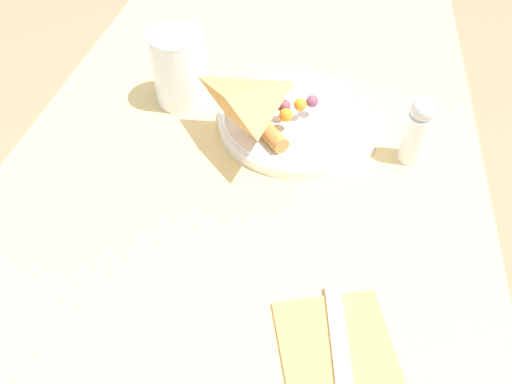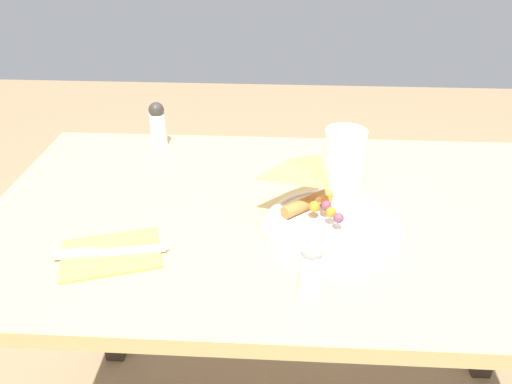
{
  "view_description": "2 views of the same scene",
  "coord_description": "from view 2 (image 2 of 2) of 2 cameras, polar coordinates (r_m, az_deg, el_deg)",
  "views": [
    {
      "loc": [
        -0.57,
        -0.11,
        1.23
      ],
      "look_at": [
        -0.15,
        -0.03,
        0.79
      ],
      "focal_mm": 35.0,
      "sensor_mm": 36.0,
      "label": 1
    },
    {
      "loc": [
        -0.06,
        -0.8,
        1.27
      ],
      "look_at": [
        -0.1,
        -0.04,
        0.82
      ],
      "focal_mm": 35.0,
      "sensor_mm": 36.0,
      "label": 2
    }
  ],
  "objects": [
    {
      "name": "dining_table",
      "position": [
        1.02,
        6.02,
        -7.67
      ],
      "size": [
        1.24,
        0.67,
        0.76
      ],
      "color": "#DBB770",
      "rests_on": "ground_plane"
    },
    {
      "name": "milk_glass",
      "position": [
        1.04,
        10.01,
        3.77
      ],
      "size": [
        0.09,
        0.09,
        0.11
      ],
      "color": "white",
      "rests_on": "dining_table"
    },
    {
      "name": "plate_pizza",
      "position": [
        0.9,
        8.55,
        -3.64
      ],
      "size": [
        0.24,
        0.24,
        0.05
      ],
      "color": "white",
      "rests_on": "dining_table"
    },
    {
      "name": "salt_shaker",
      "position": [
        0.74,
        6.32,
        -8.55
      ],
      "size": [
        0.04,
        0.04,
        0.1
      ],
      "color": "white",
      "rests_on": "dining_table"
    },
    {
      "name": "butter_knife",
      "position": [
        0.87,
        -16.85,
        -6.57
      ],
      "size": [
        0.19,
        0.05,
        0.01
      ],
      "rotation": [
        0.0,
        0.0,
        0.18
      ],
      "color": "#B2B2B7",
      "rests_on": "napkin_folded"
    },
    {
      "name": "napkin_folded",
      "position": [
        0.87,
        -16.22,
        -6.8
      ],
      "size": [
        0.19,
        0.16,
        0.0
      ],
      "rotation": [
        0.0,
        0.0,
        0.31
      ],
      "color": "#E59E4C",
      "rests_on": "dining_table"
    },
    {
      "name": "pepper_shaker",
      "position": [
        1.2,
        -11.16,
        7.59
      ],
      "size": [
        0.04,
        0.04,
        0.11
      ],
      "color": "white",
      "rests_on": "dining_table"
    }
  ]
}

